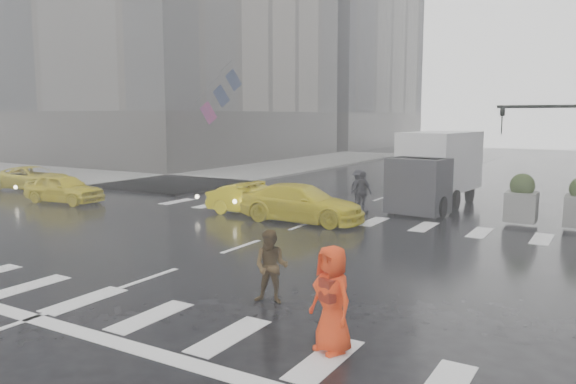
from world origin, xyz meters
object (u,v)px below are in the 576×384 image
Objects in this scene: taxi_front at (64,188)px; box_truck at (435,168)px; pedestrian_orange at (332,299)px; taxi_mid at (252,200)px; pedestrian_brown at (271,267)px.

taxi_front is 0.64× the size of box_truck.
taxi_front is (-18.22, 8.65, -0.27)m from pedestrian_orange.
taxi_mid is (9.39, 1.90, -0.05)m from taxi_front.
pedestrian_brown is at bearing -80.35° from box_truck.
pedestrian_brown reaches higher than taxi_mid.
taxi_mid is at bearing -128.95° from box_truck.
pedestrian_brown is at bearing -146.39° from taxi_mid.
taxi_mid is at bearing 110.11° from pedestrian_brown.
pedestrian_brown is 0.42× the size of taxi_mid.
pedestrian_orange is 0.47× the size of taxi_front.
box_truck is (-2.93, 16.25, 0.83)m from pedestrian_orange.
taxi_front is at bearing 98.66° from taxi_mid.
pedestrian_orange reaches higher than pedestrian_brown.
pedestrian_orange is 0.30× the size of box_truck.
pedestrian_orange is at bearing -142.81° from taxi_mid.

